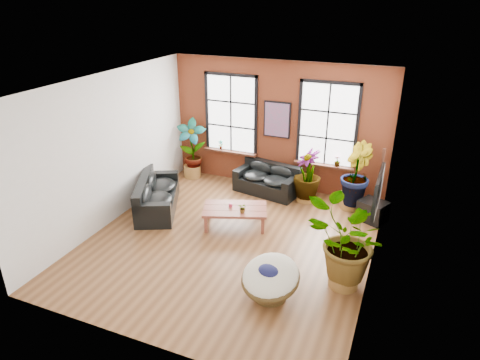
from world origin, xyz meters
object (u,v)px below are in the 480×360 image
object	(u,v)px
coffee_table	(235,210)
papasan_chair	(270,278)
sofa_back	(268,180)
sofa_left	(155,196)

from	to	relation	value
coffee_table	papasan_chair	world-z (taller)	papasan_chair
sofa_back	sofa_left	distance (m)	3.07
sofa_left	papasan_chair	size ratio (longest dim) A/B	1.74
sofa_back	sofa_left	size ratio (longest dim) A/B	0.81
sofa_back	coffee_table	world-z (taller)	sofa_back
sofa_left	papasan_chair	xyz separation A→B (m)	(3.78, -2.13, 0.03)
sofa_left	papasan_chair	world-z (taller)	sofa_left
sofa_back	papasan_chair	world-z (taller)	papasan_chair
sofa_left	papasan_chair	bearing A→B (deg)	-144.35
sofa_left	coffee_table	size ratio (longest dim) A/B	1.36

